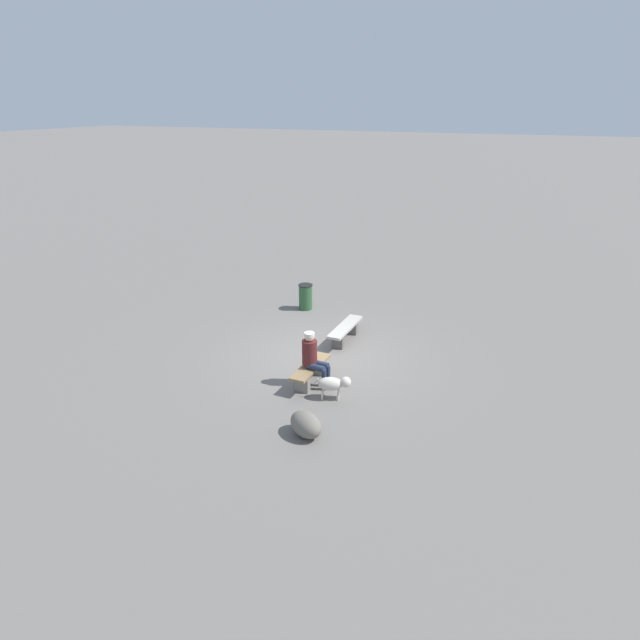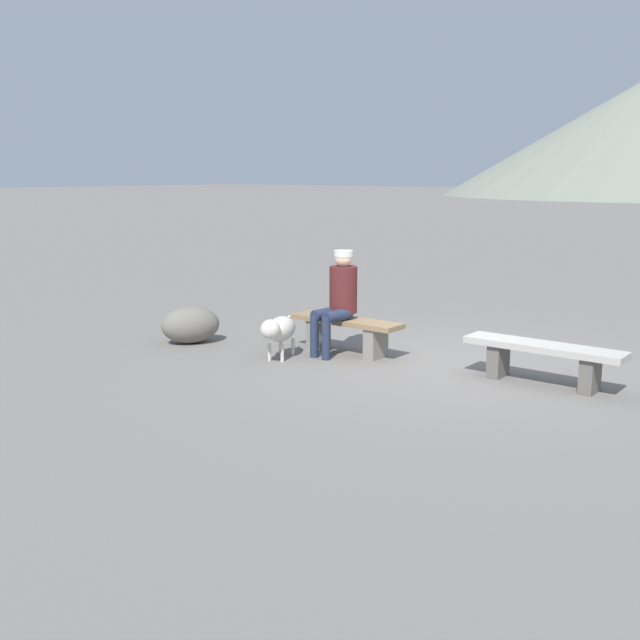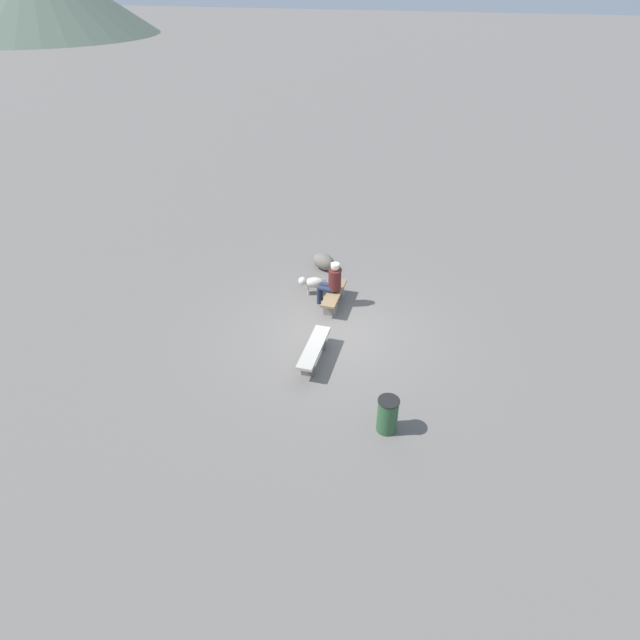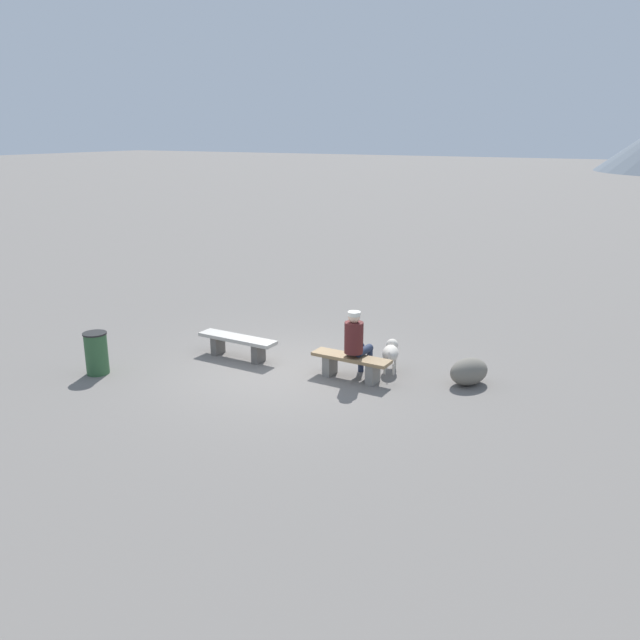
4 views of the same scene
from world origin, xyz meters
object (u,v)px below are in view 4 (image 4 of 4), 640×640
at_px(bench_right, 351,363).
at_px(dog, 391,352).
at_px(bench_left, 238,343).
at_px(boulder, 469,371).
at_px(trash_bin, 96,353).
at_px(seated_person, 356,339).

xyz_separation_m(bench_right, dog, (0.48, 0.77, 0.08)).
bearing_deg(bench_left, boulder, 12.10).
bearing_deg(trash_bin, boulder, 24.42).
distance_m(bench_left, seated_person, 2.66).
relative_size(bench_left, bench_right, 1.14).
height_order(bench_left, dog, dog).
relative_size(bench_left, dog, 2.14).
height_order(seated_person, trash_bin, seated_person).
xyz_separation_m(bench_left, dog, (3.04, 0.85, 0.05)).
bearing_deg(boulder, trash_bin, -155.58).
relative_size(bench_left, boulder, 2.20).
height_order(seated_person, dog, seated_person).
relative_size(seated_person, trash_bin, 1.62).
distance_m(dog, trash_bin, 5.67).
bearing_deg(bench_right, boulder, 22.69).
bearing_deg(boulder, dog, -179.25).
bearing_deg(dog, bench_right, 130.66).
xyz_separation_m(bench_left, boulder, (4.59, 0.87, -0.07)).
height_order(bench_right, dog, dog).
bearing_deg(seated_person, dog, 64.50).
bearing_deg(dog, boulder, -106.85).
distance_m(bench_left, dog, 3.16).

